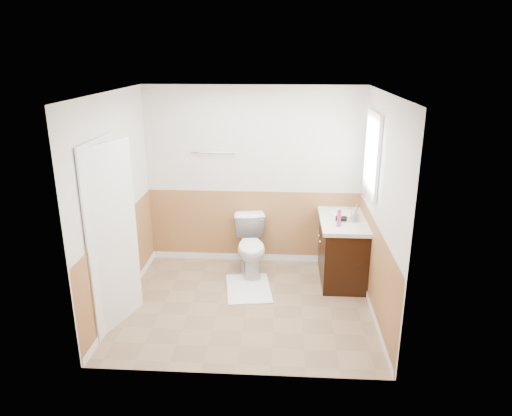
# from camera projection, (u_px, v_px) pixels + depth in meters

# --- Properties ---
(floor) EXTENTS (3.00, 3.00, 0.00)m
(floor) POSITION_uv_depth(u_px,v_px,m) (246.00, 304.00, 5.69)
(floor) COLOR #8C7051
(floor) RESTS_ON ground
(ceiling) EXTENTS (3.00, 3.00, 0.00)m
(ceiling) POSITION_uv_depth(u_px,v_px,m) (245.00, 93.00, 4.90)
(ceiling) COLOR white
(ceiling) RESTS_ON floor
(wall_back) EXTENTS (3.00, 0.00, 3.00)m
(wall_back) POSITION_uv_depth(u_px,v_px,m) (254.00, 177.00, 6.53)
(wall_back) COLOR silver
(wall_back) RESTS_ON floor
(wall_front) EXTENTS (3.00, 0.00, 3.00)m
(wall_front) POSITION_uv_depth(u_px,v_px,m) (233.00, 253.00, 4.07)
(wall_front) COLOR silver
(wall_front) RESTS_ON floor
(wall_left) EXTENTS (0.00, 3.00, 3.00)m
(wall_left) POSITION_uv_depth(u_px,v_px,m) (115.00, 204.00, 5.38)
(wall_left) COLOR silver
(wall_left) RESTS_ON floor
(wall_right) EXTENTS (0.00, 3.00, 3.00)m
(wall_right) POSITION_uv_depth(u_px,v_px,m) (380.00, 209.00, 5.21)
(wall_right) COLOR silver
(wall_right) RESTS_ON floor
(wainscot_back) EXTENTS (3.00, 0.00, 3.00)m
(wainscot_back) POSITION_uv_depth(u_px,v_px,m) (254.00, 228.00, 6.75)
(wainscot_back) COLOR #9F6E3F
(wainscot_back) RESTS_ON floor
(wainscot_front) EXTENTS (3.00, 0.00, 3.00)m
(wainscot_front) POSITION_uv_depth(u_px,v_px,m) (235.00, 328.00, 4.31)
(wainscot_front) COLOR #9F6E3F
(wainscot_front) RESTS_ON floor
(wainscot_left) EXTENTS (0.00, 2.60, 2.60)m
(wainscot_left) POSITION_uv_depth(u_px,v_px,m) (122.00, 263.00, 5.62)
(wainscot_left) COLOR #9F6E3F
(wainscot_left) RESTS_ON floor
(wainscot_right) EXTENTS (0.00, 2.60, 2.60)m
(wainscot_right) POSITION_uv_depth(u_px,v_px,m) (374.00, 270.00, 5.45)
(wainscot_right) COLOR #9F6E3F
(wainscot_right) RESTS_ON floor
(toilet) EXTENTS (0.54, 0.81, 0.77)m
(toilet) POSITION_uv_depth(u_px,v_px,m) (251.00, 246.00, 6.41)
(toilet) COLOR white
(toilet) RESTS_ON floor
(bath_mat) EXTENTS (0.66, 0.87, 0.02)m
(bath_mat) POSITION_uv_depth(u_px,v_px,m) (249.00, 288.00, 6.05)
(bath_mat) COLOR white
(bath_mat) RESTS_ON floor
(vanity_cabinet) EXTENTS (0.55, 1.10, 0.80)m
(vanity_cabinet) POSITION_uv_depth(u_px,v_px,m) (342.00, 250.00, 6.26)
(vanity_cabinet) COLOR black
(vanity_cabinet) RESTS_ON floor
(vanity_knob_left) EXTENTS (0.03, 0.03, 0.03)m
(vanity_knob_left) POSITION_uv_depth(u_px,v_px,m) (320.00, 242.00, 6.14)
(vanity_knob_left) COLOR silver
(vanity_knob_left) RESTS_ON vanity_cabinet
(vanity_knob_right) EXTENTS (0.03, 0.03, 0.03)m
(vanity_knob_right) POSITION_uv_depth(u_px,v_px,m) (319.00, 236.00, 6.33)
(vanity_knob_right) COLOR #B4B5BB
(vanity_knob_right) RESTS_ON vanity_cabinet
(countertop) EXTENTS (0.60, 1.15, 0.05)m
(countertop) POSITION_uv_depth(u_px,v_px,m) (343.00, 220.00, 6.13)
(countertop) COLOR silver
(countertop) RESTS_ON vanity_cabinet
(sink_basin) EXTENTS (0.36, 0.36, 0.02)m
(sink_basin) POSITION_uv_depth(u_px,v_px,m) (343.00, 213.00, 6.26)
(sink_basin) COLOR white
(sink_basin) RESTS_ON countertop
(faucet) EXTENTS (0.02, 0.02, 0.14)m
(faucet) POSITION_uv_depth(u_px,v_px,m) (357.00, 209.00, 6.23)
(faucet) COLOR silver
(faucet) RESTS_ON countertop
(lotion_bottle) EXTENTS (0.05, 0.05, 0.22)m
(lotion_bottle) POSITION_uv_depth(u_px,v_px,m) (339.00, 218.00, 5.79)
(lotion_bottle) COLOR #C63377
(lotion_bottle) RESTS_ON countertop
(soap_dispenser) EXTENTS (0.10, 0.11, 0.18)m
(soap_dispenser) POSITION_uv_depth(u_px,v_px,m) (355.00, 214.00, 5.97)
(soap_dispenser) COLOR #9299A5
(soap_dispenser) RESTS_ON countertop
(hair_dryer_body) EXTENTS (0.14, 0.07, 0.07)m
(hair_dryer_body) POSITION_uv_depth(u_px,v_px,m) (341.00, 218.00, 6.00)
(hair_dryer_body) COLOR black
(hair_dryer_body) RESTS_ON countertop
(hair_dryer_handle) EXTENTS (0.03, 0.03, 0.07)m
(hair_dryer_handle) POSITION_uv_depth(u_px,v_px,m) (339.00, 221.00, 6.01)
(hair_dryer_handle) COLOR black
(hair_dryer_handle) RESTS_ON countertop
(mirror_panel) EXTENTS (0.02, 0.35, 0.90)m
(mirror_panel) POSITION_uv_depth(u_px,v_px,m) (365.00, 161.00, 6.16)
(mirror_panel) COLOR silver
(mirror_panel) RESTS_ON wall_right
(window_frame) EXTENTS (0.04, 0.80, 1.00)m
(window_frame) POSITION_uv_depth(u_px,v_px,m) (372.00, 154.00, 5.61)
(window_frame) COLOR white
(window_frame) RESTS_ON wall_right
(window_glass) EXTENTS (0.01, 0.70, 0.90)m
(window_glass) POSITION_uv_depth(u_px,v_px,m) (374.00, 154.00, 5.61)
(window_glass) COLOR white
(window_glass) RESTS_ON wall_right
(door) EXTENTS (0.29, 0.78, 2.04)m
(door) POSITION_uv_depth(u_px,v_px,m) (112.00, 237.00, 5.03)
(door) COLOR white
(door) RESTS_ON wall_left
(door_frame) EXTENTS (0.02, 0.92, 2.10)m
(door_frame) POSITION_uv_depth(u_px,v_px,m) (105.00, 236.00, 5.03)
(door_frame) COLOR white
(door_frame) RESTS_ON wall_left
(door_knob) EXTENTS (0.06, 0.06, 0.06)m
(door_knob) POSITION_uv_depth(u_px,v_px,m) (128.00, 232.00, 5.36)
(door_knob) COLOR silver
(door_knob) RESTS_ON door
(towel_bar) EXTENTS (0.62, 0.02, 0.02)m
(towel_bar) POSITION_uv_depth(u_px,v_px,m) (213.00, 153.00, 6.40)
(towel_bar) COLOR silver
(towel_bar) RESTS_ON wall_back
(tp_holder_bar) EXTENTS (0.14, 0.02, 0.02)m
(tp_holder_bar) POSITION_uv_depth(u_px,v_px,m) (246.00, 216.00, 6.64)
(tp_holder_bar) COLOR silver
(tp_holder_bar) RESTS_ON wall_back
(tp_roll) EXTENTS (0.10, 0.11, 0.11)m
(tp_roll) POSITION_uv_depth(u_px,v_px,m) (246.00, 216.00, 6.64)
(tp_roll) COLOR white
(tp_roll) RESTS_ON tp_holder_bar
(tp_sheet) EXTENTS (0.10, 0.01, 0.16)m
(tp_sheet) POSITION_uv_depth(u_px,v_px,m) (246.00, 223.00, 6.67)
(tp_sheet) COLOR white
(tp_sheet) RESTS_ON tp_roll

